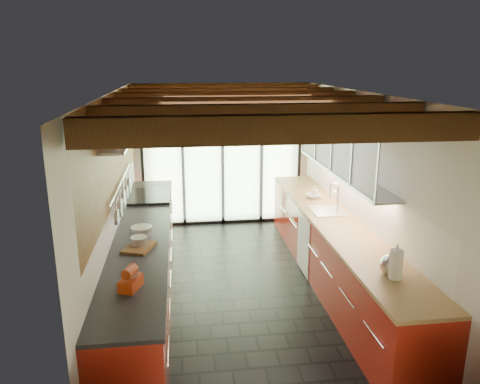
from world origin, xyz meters
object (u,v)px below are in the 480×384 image
(soap_bottle, at_px, (314,192))
(bowl, at_px, (314,196))
(stand_mixer, at_px, (131,279))
(kettle, at_px, (390,264))
(paper_towel, at_px, (396,265))

(soap_bottle, relative_size, bowl, 0.87)
(stand_mixer, bearing_deg, kettle, -0.40)
(stand_mixer, height_order, soap_bottle, stand_mixer)
(stand_mixer, xyz_separation_m, soap_bottle, (2.54, 2.67, 0.01))
(stand_mixer, distance_m, bowl, 3.71)
(kettle, relative_size, paper_towel, 0.84)
(soap_bottle, bearing_deg, bowl, 90.00)
(paper_towel, bearing_deg, bowl, 90.00)
(bowl, bearing_deg, soap_bottle, -90.00)
(bowl, bearing_deg, kettle, -90.00)
(soap_bottle, xyz_separation_m, bowl, (0.00, 0.03, -0.07))
(kettle, relative_size, soap_bottle, 1.48)
(kettle, xyz_separation_m, bowl, (0.00, 2.72, -0.08))
(bowl, bearing_deg, paper_towel, -90.00)
(soap_bottle, bearing_deg, paper_towel, -90.00)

